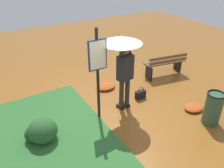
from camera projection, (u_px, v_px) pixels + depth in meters
The scene contains 9 objects.
ground_plane at pixel (119, 107), 6.22m from camera, with size 18.00×18.00×0.00m, color brown.
person_with_umbrella at pixel (123, 54), 5.40m from camera, with size 0.96×0.96×2.04m.
info_sign_post at pixel (98, 66), 5.10m from camera, with size 0.44×0.07×2.30m.
handbag at pixel (140, 94), 6.55m from camera, with size 0.30×0.15×0.37m.
park_bench at pixel (165, 64), 7.69m from camera, with size 1.40×0.60×0.75m.
trash_bin at pixel (213, 108), 5.45m from camera, with size 0.42×0.42×0.83m.
shrub_cluster at pixel (41, 131), 4.97m from camera, with size 0.69×0.63×0.56m.
leaf_pile_near_person at pixel (106, 86), 7.07m from camera, with size 0.60×0.48×0.13m.
leaf_pile_by_bench at pixel (194, 107), 6.11m from camera, with size 0.54×0.43×0.12m.
Camera 1 is at (2.81, 4.28, 3.59)m, focal length 37.10 mm.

